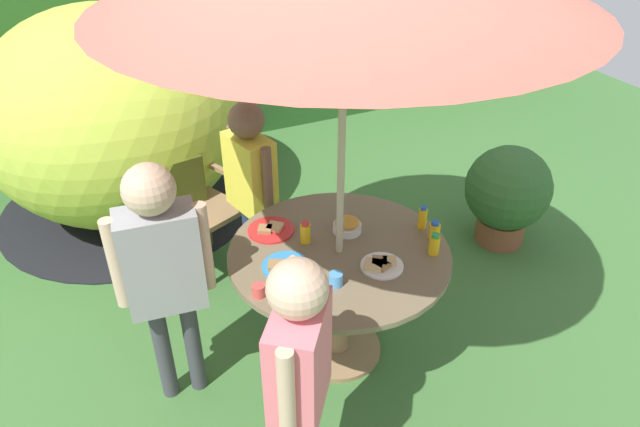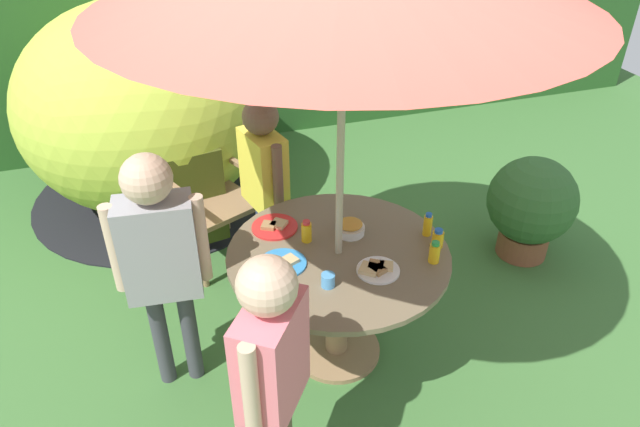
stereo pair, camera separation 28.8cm
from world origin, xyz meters
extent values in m
cube|color=#3D6B33|center=(0.00, 0.00, -0.01)|extent=(10.00, 10.00, 0.02)
cube|color=#285623|center=(0.00, 3.25, 0.85)|extent=(9.00, 0.70, 1.70)
cylinder|color=#93704C|center=(0.00, 0.00, 0.01)|extent=(0.50, 0.50, 0.03)
cylinder|color=#93704C|center=(0.00, 0.00, 0.34)|extent=(0.12, 0.12, 0.68)
cylinder|color=#75664C|center=(0.00, 0.00, 0.69)|extent=(1.14, 1.14, 0.03)
cylinder|color=#B7AD8C|center=(0.00, 0.00, 1.10)|extent=(0.04, 0.04, 2.20)
cylinder|color=#93704C|center=(-0.62, 0.81, 0.20)|extent=(0.04, 0.04, 0.41)
cylinder|color=#93704C|center=(-0.18, 1.00, 0.20)|extent=(0.04, 0.04, 0.41)
cylinder|color=#93704C|center=(-0.80, 1.21, 0.20)|extent=(0.04, 0.04, 0.41)
cylinder|color=#93704C|center=(-0.36, 1.40, 0.20)|extent=(0.04, 0.04, 0.41)
cube|color=#93704C|center=(-0.49, 1.11, 0.42)|extent=(0.67, 0.65, 0.04)
cube|color=#93704C|center=(-0.58, 1.31, 0.72)|extent=(0.48, 0.24, 0.55)
cube|color=#93704C|center=(-0.71, 1.01, 0.64)|extent=(0.23, 0.46, 0.03)
cube|color=#93704C|center=(-0.27, 1.20, 0.64)|extent=(0.23, 0.46, 0.03)
ellipsoid|color=#B2C63F|center=(-0.80, 2.08, 0.77)|extent=(2.15, 2.22, 1.55)
cylinder|color=black|center=(-0.80, 2.08, 0.01)|extent=(2.28, 2.28, 0.01)
cube|color=#3E4516|center=(-0.64, 1.15, 0.42)|extent=(0.51, 0.12, 0.70)
cylinder|color=brown|center=(1.55, 0.48, 0.09)|extent=(0.34, 0.34, 0.18)
sphere|color=#33602D|center=(1.55, 0.48, 0.43)|extent=(0.59, 0.59, 0.59)
cylinder|color=navy|center=(-0.21, 0.86, 0.28)|extent=(0.08, 0.08, 0.56)
cylinder|color=navy|center=(-0.18, 0.73, 0.28)|extent=(0.08, 0.08, 0.56)
cube|color=yellow|center=(-0.19, 0.80, 0.80)|extent=(0.25, 0.36, 0.47)
cylinder|color=brown|center=(-0.24, 0.97, 0.82)|extent=(0.06, 0.06, 0.43)
cylinder|color=brown|center=(-0.15, 0.62, 0.82)|extent=(0.06, 0.06, 0.43)
sphere|color=brown|center=(-0.19, 0.80, 1.14)|extent=(0.21, 0.21, 0.21)
cylinder|color=#3F3F47|center=(-0.93, 0.10, 0.30)|extent=(0.08, 0.08, 0.61)
cylinder|color=#3F3F47|center=(-0.78, 0.08, 0.30)|extent=(0.08, 0.08, 0.61)
cube|color=#99999E|center=(-0.86, 0.09, 0.87)|extent=(0.37, 0.23, 0.51)
cylinder|color=#D8B293|center=(-1.05, 0.11, 0.89)|extent=(0.07, 0.07, 0.46)
cylinder|color=#D8B293|center=(-0.66, 0.07, 0.89)|extent=(0.07, 0.07, 0.46)
sphere|color=#D8B293|center=(-0.86, 0.09, 1.24)|extent=(0.23, 0.23, 0.23)
cube|color=#EA727F|center=(-0.52, -0.70, 0.83)|extent=(0.35, 0.38, 0.49)
cylinder|color=#D8B293|center=(-0.63, -0.85, 0.86)|extent=(0.06, 0.06, 0.44)
cylinder|color=#D8B293|center=(-0.41, -0.55, 0.86)|extent=(0.06, 0.06, 0.44)
sphere|color=#D8B293|center=(-0.52, -0.70, 1.19)|extent=(0.22, 0.22, 0.22)
cylinder|color=white|center=(0.11, 0.14, 0.73)|extent=(0.15, 0.15, 0.05)
ellipsoid|color=gold|center=(0.11, 0.14, 0.77)|extent=(0.13, 0.13, 0.04)
cylinder|color=#338CD8|center=(-0.30, -0.01, 0.72)|extent=(0.24, 0.24, 0.01)
cube|color=tan|center=(-0.26, -0.02, 0.73)|extent=(0.09, 0.09, 0.02)
cube|color=#9E7547|center=(-0.35, 0.00, 0.73)|extent=(0.10, 0.10, 0.02)
cylinder|color=red|center=(-0.25, 0.31, 0.72)|extent=(0.25, 0.25, 0.01)
cube|color=tan|center=(-0.23, 0.31, 0.73)|extent=(0.11, 0.11, 0.02)
cube|color=#9E7547|center=(-0.29, 0.31, 0.73)|extent=(0.10, 0.10, 0.02)
cylinder|color=white|center=(0.13, -0.21, 0.72)|extent=(0.21, 0.21, 0.01)
cube|color=tan|center=(0.17, -0.21, 0.73)|extent=(0.09, 0.09, 0.02)
cube|color=#9E7547|center=(0.13, -0.19, 0.73)|extent=(0.10, 0.10, 0.02)
cube|color=tan|center=(0.09, -0.20, 0.73)|extent=(0.12, 0.12, 0.02)
cube|color=#9E7547|center=(0.13, -0.22, 0.73)|extent=(0.08, 0.08, 0.02)
cylinder|color=yellow|center=(0.50, 0.00, 0.77)|extent=(0.05, 0.05, 0.11)
cylinder|color=blue|center=(0.50, 0.00, 0.83)|extent=(0.03, 0.03, 0.02)
cylinder|color=yellow|center=(0.50, -0.11, 0.75)|extent=(0.06, 0.06, 0.09)
cylinder|color=blue|center=(0.50, -0.11, 0.80)|extent=(0.04, 0.04, 0.02)
cylinder|color=yellow|center=(0.42, -0.22, 0.76)|extent=(0.06, 0.06, 0.10)
cylinder|color=green|center=(0.42, -0.22, 0.82)|extent=(0.04, 0.04, 0.02)
cylinder|color=yellow|center=(-0.12, 0.14, 0.76)|extent=(0.05, 0.05, 0.11)
cylinder|color=red|center=(-0.12, 0.14, 0.82)|extent=(0.04, 0.04, 0.02)
cylinder|color=#E04C47|center=(-0.49, -0.15, 0.74)|extent=(0.06, 0.06, 0.06)
cylinder|color=#4C99D8|center=(-0.14, -0.23, 0.74)|extent=(0.07, 0.07, 0.07)
camera|label=1|loc=(-1.09, -2.11, 2.50)|focal=32.77mm
camera|label=2|loc=(-0.82, -2.22, 2.50)|focal=32.77mm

